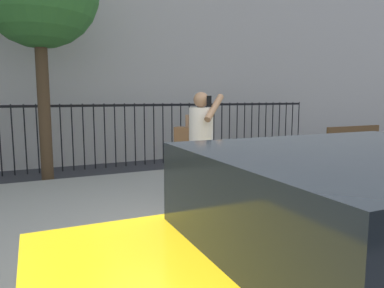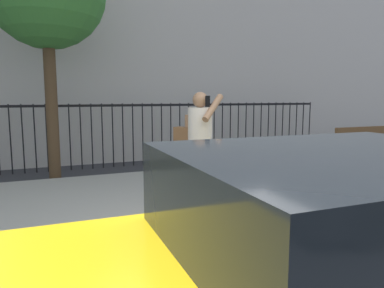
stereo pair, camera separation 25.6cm
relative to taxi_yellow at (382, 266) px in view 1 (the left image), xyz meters
The scene contains 6 objects.
ground_plane 1.71m from the taxi_yellow, 93.55° to the left, with size 60.00×60.00×0.00m, color #333338.
sidewalk 3.81m from the taxi_yellow, 91.47° to the left, with size 28.00×4.40×0.15m, color #9E9B93.
iron_fence 7.46m from the taxi_yellow, 90.74° to the left, with size 12.03×0.04×1.60m.
taxi_yellow is the anchor object (origin of this frame).
pedestrian_on_phone 3.11m from the taxi_yellow, 85.72° to the left, with size 0.65×0.71×1.67m.
street_bench 6.57m from the taxi_yellow, 43.13° to the left, with size 1.60×0.45×0.95m.
Camera 1 is at (-1.87, -2.96, 1.75)m, focal length 33.38 mm.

